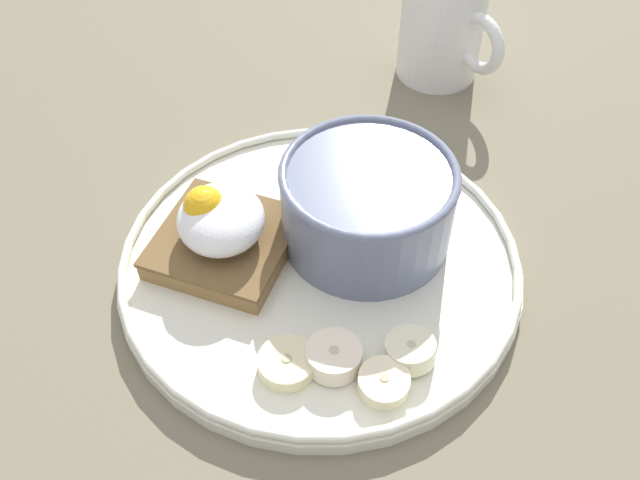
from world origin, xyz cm
name	(u,v)px	position (x,y,z in cm)	size (l,w,h in cm)	color
ground_plane	(320,279)	(0.00, 0.00, 1.00)	(120.00, 120.00, 2.00)	#6E6851
plate	(320,262)	(0.00, 0.00, 2.80)	(26.79, 26.79, 1.60)	silver
oatmeal_bowl	(367,204)	(-1.86, 3.31, 6.09)	(11.57, 11.57, 6.11)	slate
toast_slice	(224,242)	(-1.42, -6.26, 3.90)	(11.44, 11.44, 1.62)	brown
poached_egg	(218,217)	(-1.48, -6.40, 6.27)	(6.13, 5.68, 3.78)	white
banana_slice_front	(331,357)	(8.09, -0.14, 3.73)	(3.85, 3.80, 1.53)	#F3E5C8
banana_slice_left	(410,350)	(8.12, 4.52, 3.75)	(4.08, 4.00, 1.68)	#EEEBBE
banana_slice_back	(287,363)	(8.14, -2.76, 3.53)	(4.74, 4.74, 1.11)	beige
banana_slice_right	(384,383)	(10.03, 2.64, 3.61)	(3.20, 3.14, 1.32)	#F5E8BB
coffee_mug	(444,24)	(-21.70, 12.67, 6.86)	(9.98, 7.39, 9.48)	silver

